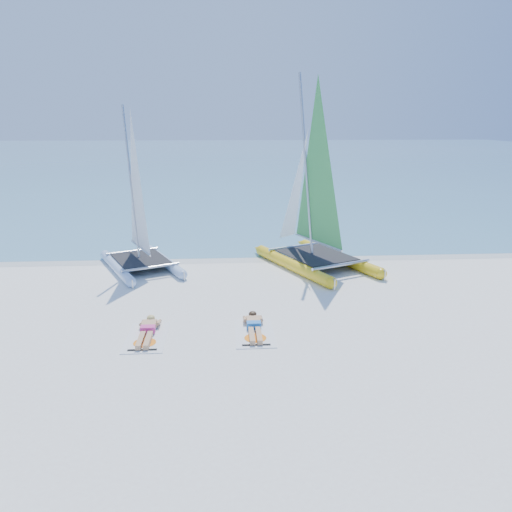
{
  "coord_description": "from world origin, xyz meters",
  "views": [
    {
      "loc": [
        -0.89,
        -13.61,
        5.34
      ],
      "look_at": [
        0.06,
        1.2,
        1.26
      ],
      "focal_mm": 35.0,
      "sensor_mm": 36.0,
      "label": 1
    }
  ],
  "objects": [
    {
      "name": "catamaran_yellow",
      "position": [
        2.28,
        4.64,
        2.28
      ],
      "size": [
        4.5,
        5.86,
        7.22
      ],
      "rotation": [
        0.0,
        0.0,
        0.43
      ],
      "color": "yellow",
      "rests_on": "ground"
    },
    {
      "name": "ground",
      "position": [
        0.0,
        0.0,
        0.0
      ],
      "size": [
        140.0,
        140.0,
        0.0
      ],
      "primitive_type": "plane",
      "color": "white",
      "rests_on": "ground"
    },
    {
      "name": "towel_a",
      "position": [
        -2.91,
        -1.84,
        0.01
      ],
      "size": [
        1.0,
        1.85,
        0.02
      ],
      "primitive_type": "cube",
      "color": "silver",
      "rests_on": "ground"
    },
    {
      "name": "wet_sand_strip",
      "position": [
        0.0,
        5.5,
        0.0
      ],
      "size": [
        140.0,
        1.4,
        0.01
      ],
      "primitive_type": "cube",
      "color": "silver",
      "rests_on": "ground"
    },
    {
      "name": "towel_b",
      "position": [
        -0.17,
        -1.74,
        0.01
      ],
      "size": [
        1.0,
        1.85,
        0.02
      ],
      "primitive_type": "cube",
      "color": "silver",
      "rests_on": "ground"
    },
    {
      "name": "catamaran_blue",
      "position": [
        -4.04,
        4.37,
        1.8
      ],
      "size": [
        3.77,
        4.91,
        6.05
      ],
      "rotation": [
        0.0,
        0.0,
        0.43
      ],
      "color": "#B2C7EA",
      "rests_on": "ground"
    },
    {
      "name": "sunbather_b",
      "position": [
        -0.17,
        -1.55,
        0.12
      ],
      "size": [
        0.37,
        1.73,
        0.26
      ],
      "color": "tan",
      "rests_on": "towel_b"
    },
    {
      "name": "sea",
      "position": [
        0.0,
        63.0,
        0.01
      ],
      "size": [
        140.0,
        115.0,
        0.01
      ],
      "primitive_type": "cube",
      "color": "#77B2C7",
      "rests_on": "ground"
    },
    {
      "name": "sunbather_a",
      "position": [
        -2.91,
        -1.65,
        0.12
      ],
      "size": [
        0.37,
        1.73,
        0.26
      ],
      "color": "tan",
      "rests_on": "towel_a"
    }
  ]
}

